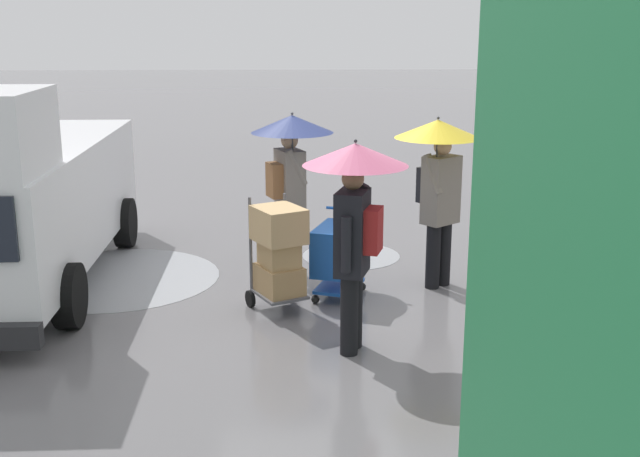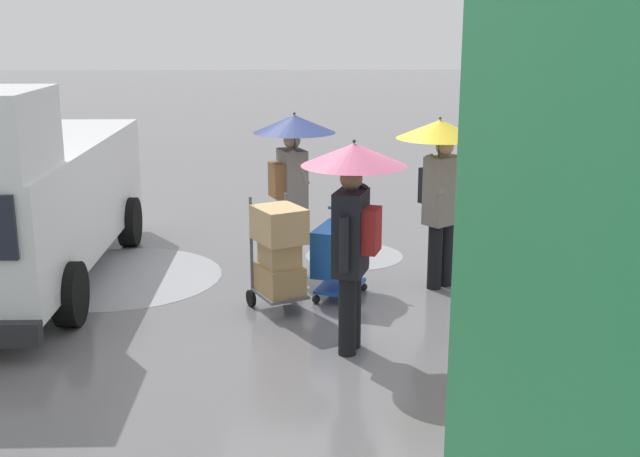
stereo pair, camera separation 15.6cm
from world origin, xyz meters
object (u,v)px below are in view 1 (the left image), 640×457
cargo_van_parked_right (11,196)px  pedestrian_pink_side (438,164)px  shopping_cart_vendor (339,252)px  hand_dolly_boxes (279,251)px  pedestrian_white_side (290,157)px  pedestrian_black_side (355,199)px

cargo_van_parked_right → pedestrian_pink_side: bearing=178.7°
cargo_van_parked_right → pedestrian_pink_side: 5.23m
shopping_cart_vendor → hand_dolly_boxes: bearing=33.3°
cargo_van_parked_right → shopping_cart_vendor: size_ratio=5.27×
cargo_van_parked_right → pedestrian_white_side: 3.46m
pedestrian_pink_side → hand_dolly_boxes: bearing=22.7°
cargo_van_parked_right → shopping_cart_vendor: 4.07m
pedestrian_white_side → shopping_cart_vendor: bearing=123.7°
shopping_cart_vendor → pedestrian_black_side: bearing=92.0°
cargo_van_parked_right → pedestrian_white_side: (-3.41, -0.41, 0.39)m
cargo_van_parked_right → pedestrian_white_side: cargo_van_parked_right is taller
shopping_cart_vendor → hand_dolly_boxes: 0.87m
shopping_cart_vendor → pedestrian_pink_side: bearing=-164.4°
pedestrian_black_side → pedestrian_white_side: bearing=-75.4°
hand_dolly_boxes → cargo_van_parked_right: bearing=-15.9°
hand_dolly_boxes → pedestrian_white_side: bearing=-95.9°
cargo_van_parked_right → hand_dolly_boxes: size_ratio=4.08×
cargo_van_parked_right → pedestrian_white_side: size_ratio=2.50×
cargo_van_parked_right → hand_dolly_boxes: 3.43m
cargo_van_parked_right → pedestrian_black_side: size_ratio=2.50×
cargo_van_parked_right → pedestrian_pink_side: cargo_van_parked_right is taller
pedestrian_pink_side → pedestrian_black_side: bearing=58.7°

